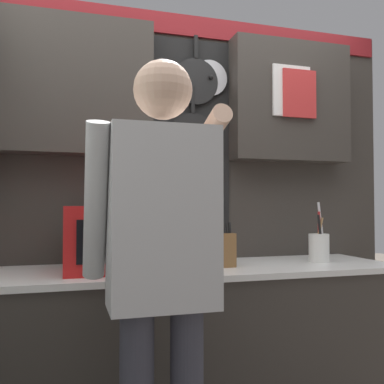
% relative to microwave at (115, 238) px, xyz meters
% --- Properties ---
extents(base_cabinet_counter, '(2.10, 0.63, 0.90)m').
position_rel_microwave_xyz_m(base_cabinet_counter, '(0.45, 0.02, -0.61)').
color(base_cabinet_counter, '#38332D').
rests_on(base_cabinet_counter, ground_plane).
extents(back_wall_unit, '(2.67, 0.23, 2.36)m').
position_rel_microwave_xyz_m(back_wall_unit, '(0.46, 0.30, 0.43)').
color(back_wall_unit, '#38332D').
rests_on(back_wall_unit, ground_plane).
extents(microwave, '(0.49, 0.37, 0.32)m').
position_rel_microwave_xyz_m(microwave, '(0.00, 0.00, 0.00)').
color(microwave, red).
rests_on(microwave, base_cabinet_counter).
extents(knife_block, '(0.12, 0.16, 0.25)m').
position_rel_microwave_xyz_m(knife_block, '(0.55, 0.00, -0.07)').
color(knife_block, brown).
rests_on(knife_block, base_cabinet_counter).
extents(utensil_crock, '(0.11, 0.11, 0.34)m').
position_rel_microwave_xyz_m(utensil_crock, '(1.15, 0.00, -0.07)').
color(utensil_crock, white).
rests_on(utensil_crock, base_cabinet_counter).
extents(person, '(0.54, 0.66, 1.74)m').
position_rel_microwave_xyz_m(person, '(0.10, -0.63, -0.01)').
color(person, '#383842').
rests_on(person, ground_plane).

